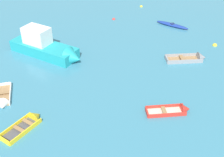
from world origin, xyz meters
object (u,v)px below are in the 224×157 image
mooring_buoy_central (141,7)px  mooring_buoy_far_field (114,19)px  motor_launch_turquoise_cluster_outer (48,47)px  rowboat_white_far_back (3,101)px  rowboat_red_near_right (177,110)px  kayak_deep_blue_midfield_right (172,25)px  rowboat_yellow_foreground_center (30,121)px  rowboat_grey_midfield_left (194,58)px  mooring_buoy_between_boats_right (215,46)px

mooring_buoy_central → mooring_buoy_far_field: (-3.81, -3.79, 0.00)m
motor_launch_turquoise_cluster_outer → rowboat_white_far_back: 7.24m
rowboat_red_near_right → mooring_buoy_central: rowboat_red_near_right is taller
mooring_buoy_central → kayak_deep_blue_midfield_right: bearing=-68.6°
motor_launch_turquoise_cluster_outer → rowboat_white_far_back: bearing=-110.7°
rowboat_yellow_foreground_center → rowboat_grey_midfield_left: (13.29, 7.17, 0.02)m
rowboat_grey_midfield_left → rowboat_red_near_right: (-3.33, -6.80, -0.03)m
mooring_buoy_far_field → mooring_buoy_between_boats_right: bearing=-37.5°
rowboat_white_far_back → motor_launch_turquoise_cluster_outer: bearing=69.3°
kayak_deep_blue_midfield_right → mooring_buoy_between_boats_right: kayak_deep_blue_midfield_right is taller
kayak_deep_blue_midfield_right → rowboat_red_near_right: size_ratio=1.06×
rowboat_grey_midfield_left → mooring_buoy_far_field: rowboat_grey_midfield_left is taller
motor_launch_turquoise_cluster_outer → mooring_buoy_between_boats_right: bearing=2.4°
mooring_buoy_far_field → rowboat_red_near_right: bearing=-79.4°
rowboat_yellow_foreground_center → motor_launch_turquoise_cluster_outer: (0.27, 9.03, 0.65)m
rowboat_grey_midfield_left → kayak_deep_blue_midfield_right: bearing=91.3°
motor_launch_turquoise_cluster_outer → mooring_buoy_central: (10.43, 11.57, -0.79)m
rowboat_yellow_foreground_center → rowboat_white_far_back: rowboat_yellow_foreground_center is taller
rowboat_grey_midfield_left → mooring_buoy_central: 13.67m
motor_launch_turquoise_cluster_outer → rowboat_white_far_back: (-2.54, -6.75, -0.67)m
rowboat_grey_midfield_left → mooring_buoy_between_boats_right: 3.81m
motor_launch_turquoise_cluster_outer → rowboat_white_far_back: motor_launch_turquoise_cluster_outer is taller
kayak_deep_blue_midfield_right → rowboat_grey_midfield_left: 7.24m
kayak_deep_blue_midfield_right → rowboat_white_far_back: 19.60m
kayak_deep_blue_midfield_right → mooring_buoy_central: (-2.42, 6.19, -0.17)m
rowboat_grey_midfield_left → mooring_buoy_far_field: bearing=123.6°
rowboat_yellow_foreground_center → rowboat_red_near_right: rowboat_yellow_foreground_center is taller
mooring_buoy_far_field → rowboat_yellow_foreground_center: bearing=-112.3°
motor_launch_turquoise_cluster_outer → mooring_buoy_between_boats_right: (15.88, 0.66, -0.79)m
mooring_buoy_far_field → mooring_buoy_central: bearing=44.9°
rowboat_red_near_right → rowboat_white_far_back: bearing=171.1°
kayak_deep_blue_midfield_right → rowboat_white_far_back: rowboat_white_far_back is taller
rowboat_white_far_back → kayak_deep_blue_midfield_right: bearing=38.2°
kayak_deep_blue_midfield_right → rowboat_white_far_back: size_ratio=1.04×
rowboat_red_near_right → mooring_buoy_far_field: bearing=100.6°
rowboat_yellow_foreground_center → mooring_buoy_far_field: rowboat_yellow_foreground_center is taller
mooring_buoy_central → mooring_buoy_between_boats_right: size_ratio=0.80×
mooring_buoy_central → mooring_buoy_far_field: 5.38m
motor_launch_turquoise_cluster_outer → rowboat_red_near_right: bearing=-41.8°
mooring_buoy_between_boats_right → rowboat_yellow_foreground_center: bearing=-149.0°
motor_launch_turquoise_cluster_outer → mooring_buoy_far_field: 10.24m
rowboat_red_near_right → rowboat_grey_midfield_left: bearing=63.9°
rowboat_grey_midfield_left → rowboat_white_far_back: bearing=-162.6°
kayak_deep_blue_midfield_right → rowboat_yellow_foreground_center: size_ratio=1.10×
rowboat_white_far_back → mooring_buoy_far_field: rowboat_white_far_back is taller
motor_launch_turquoise_cluster_outer → rowboat_yellow_foreground_center: bearing=-91.7°
rowboat_red_near_right → motor_launch_turquoise_cluster_outer: (-9.69, 8.66, 0.65)m
motor_launch_turquoise_cluster_outer → mooring_buoy_central: motor_launch_turquoise_cluster_outer is taller
rowboat_grey_midfield_left → rowboat_white_far_back: (-15.56, -4.88, -0.04)m
mooring_buoy_between_boats_right → mooring_buoy_far_field: (-9.26, 7.11, 0.00)m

